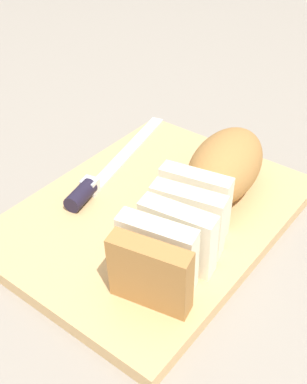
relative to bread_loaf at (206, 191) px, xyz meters
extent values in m
plane|color=gray|center=(0.03, -0.07, -0.06)|extent=(3.00, 3.00, 0.00)
cube|color=tan|center=(0.03, -0.07, -0.05)|extent=(0.43, 0.34, 0.02)
ellipsoid|color=#A8753D|center=(-0.07, -0.01, 0.00)|extent=(0.18, 0.12, 0.09)
cube|color=#F2E8CC|center=(0.03, 0.00, 0.00)|extent=(0.04, 0.10, 0.09)
cube|color=#F2E8CC|center=(0.06, 0.01, 0.00)|extent=(0.04, 0.10, 0.09)
cube|color=#F2E8CC|center=(0.10, 0.02, 0.00)|extent=(0.04, 0.09, 0.09)
cube|color=#F2E8CC|center=(0.13, 0.01, 0.00)|extent=(0.04, 0.10, 0.09)
cube|color=#A8753D|center=(0.16, 0.03, 0.00)|extent=(0.04, 0.10, 0.09)
cube|color=silver|center=(-0.07, -0.19, -0.04)|extent=(0.24, 0.06, 0.00)
cylinder|color=black|center=(0.07, -0.16, -0.03)|extent=(0.06, 0.03, 0.02)
cube|color=silver|center=(0.05, -0.16, -0.03)|extent=(0.02, 0.03, 0.02)
sphere|color=#996633|center=(0.00, -0.04, -0.04)|extent=(0.01, 0.01, 0.01)
sphere|color=#996633|center=(-0.01, -0.04, -0.04)|extent=(0.01, 0.01, 0.01)
sphere|color=#996633|center=(0.00, -0.01, -0.04)|extent=(0.01, 0.01, 0.01)
sphere|color=#996633|center=(0.08, -0.04, -0.04)|extent=(0.01, 0.01, 0.01)
camera|label=1|loc=(0.46, 0.24, 0.39)|focal=45.56mm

